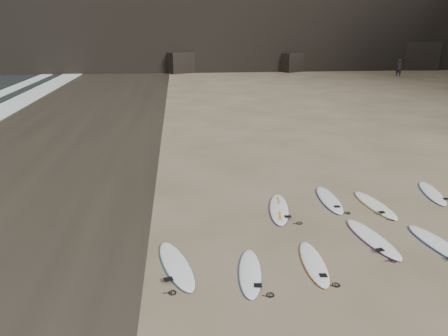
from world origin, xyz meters
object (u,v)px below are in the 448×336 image
object	(u,v)px
surfboard_7	(375,205)
surfboard_1	(314,263)
person_a	(399,68)
surfboard_0	(250,272)
surfboard_3	(441,246)
surfboard_6	(329,199)
surfboard_2	(373,238)
surfboard_5	(279,209)
surfboard_8	(432,193)
surfboard_11	(176,265)

from	to	relation	value
surfboard_7	surfboard_1	bearing A→B (deg)	-139.93
surfboard_7	person_a	bearing A→B (deg)	55.11
surfboard_0	surfboard_1	bearing A→B (deg)	16.41
surfboard_3	surfboard_6	xyz separation A→B (m)	(-2.04, 3.59, -0.00)
surfboard_2	surfboard_5	size ratio (longest dim) A/B	1.03
surfboard_1	surfboard_6	size ratio (longest dim) A/B	0.91
surfboard_3	surfboard_5	world-z (taller)	surfboard_3
surfboard_2	surfboard_3	bearing A→B (deg)	-28.62
surfboard_1	surfboard_3	world-z (taller)	surfboard_3
surfboard_5	surfboard_8	world-z (taller)	surfboard_5
surfboard_5	surfboard_8	xyz separation A→B (m)	(5.95, 0.82, -0.00)
surfboard_7	surfboard_8	xyz separation A→B (m)	(2.57, 0.83, -0.00)
surfboard_8	surfboard_11	bearing A→B (deg)	-144.94
surfboard_5	surfboard_2	bearing A→B (deg)	-36.04
surfboard_6	surfboard_5	bearing A→B (deg)	-160.50
surfboard_8	surfboard_1	bearing A→B (deg)	-131.58
surfboard_6	surfboard_7	size ratio (longest dim) A/B	1.00
surfboard_0	surfboard_8	distance (m)	8.84
surfboard_3	surfboard_7	size ratio (longest dim) A/B	1.07
surfboard_6	surfboard_7	world-z (taller)	same
surfboard_1	surfboard_2	distance (m)	2.40
surfboard_2	surfboard_11	world-z (taller)	surfboard_2
surfboard_1	surfboard_8	world-z (taller)	surfboard_8
surfboard_1	surfboard_2	size ratio (longest dim) A/B	0.87
surfboard_5	person_a	bearing A→B (deg)	68.49
surfboard_0	person_a	bearing A→B (deg)	66.65
surfboard_5	surfboard_8	distance (m)	6.01
surfboard_7	surfboard_11	world-z (taller)	surfboard_11
surfboard_0	surfboard_1	world-z (taller)	same
surfboard_0	surfboard_5	world-z (taller)	surfboard_5
surfboard_2	surfboard_5	bearing A→B (deg)	124.54
surfboard_7	surfboard_11	distance (m)	7.56
surfboard_5	surfboard_7	distance (m)	3.38
person_a	surfboard_7	bearing A→B (deg)	106.99
surfboard_2	person_a	world-z (taller)	person_a
surfboard_5	person_a	world-z (taller)	person_a
surfboard_6	surfboard_8	xyz separation A→B (m)	(3.99, 0.21, -0.00)
surfboard_2	surfboard_8	world-z (taller)	surfboard_2
surfboard_11	surfboard_7	bearing A→B (deg)	10.20
surfboard_1	surfboard_0	bearing A→B (deg)	-167.87
surfboard_0	person_a	world-z (taller)	person_a
surfboard_11	surfboard_6	bearing A→B (deg)	20.25
surfboard_0	surfboard_6	xyz separation A→B (m)	(3.56, 4.38, 0.00)
surfboard_2	surfboard_5	distance (m)	3.26
surfboard_0	surfboard_6	distance (m)	5.64
surfboard_7	person_a	size ratio (longest dim) A/B	1.31
surfboard_2	surfboard_7	xyz separation A→B (m)	(1.13, 2.36, -0.00)
person_a	surfboard_11	bearing A→B (deg)	101.38
surfboard_3	surfboard_8	size ratio (longest dim) A/B	1.12
surfboard_0	surfboard_8	bearing A→B (deg)	39.02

